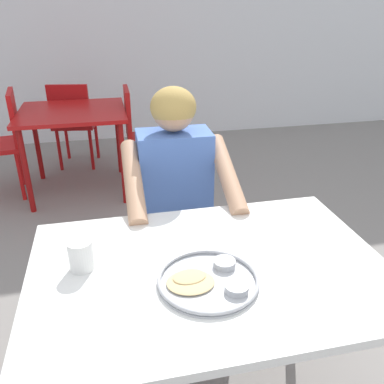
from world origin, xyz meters
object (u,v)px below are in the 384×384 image
Objects in this scene: thali_tray at (209,280)px; diner_foreground at (178,195)px; chair_foreground at (171,214)px; drinking_cup at (81,254)px; chair_red_left at (2,137)px; table_background_red at (73,121)px; table_foreground at (210,285)px; chair_red_right at (142,132)px; chair_red_far at (74,119)px.

thali_tray is 0.26× the size of diner_foreground.
drinking_cup is at bearing -118.81° from chair_foreground.
chair_red_left is (-0.72, 2.30, -0.29)m from drinking_cup.
diner_foreground is 1.35× the size of chair_red_left.
chair_red_left is (-0.58, 0.05, -0.12)m from table_background_red.
drinking_cup is 2.43m from chair_red_left.
table_foreground is 2.64m from chair_red_left.
chair_red_left is at bearing 107.36° from drinking_cup.
table_background_red is 0.97× the size of chair_red_left.
drinking_cup is 2.33m from chair_red_right.
chair_red_left is 0.75m from chair_red_far.
table_foreground is 2.96m from chair_red_far.
drinking_cup reaches higher than chair_red_far.
diner_foreground is at bearing 86.99° from thali_tray.
chair_red_left is at bearing 126.32° from chair_foreground.
chair_red_left reaches higher than chair_foreground.
drinking_cup is at bearing -127.73° from diner_foreground.
drinking_cup is 0.68m from diner_foreground.
diner_foreground reaches higher than table_foreground.
table_background_red is (-0.14, 2.25, -0.17)m from drinking_cup.
thali_tray reaches higher than table_foreground.
chair_foreground is 1.51m from chair_red_right.
chair_red_far is at bearing 101.34° from table_foreground.
table_background_red is at bearing 102.14° from thali_tray.
thali_tray is 3.12× the size of drinking_cup.
diner_foreground is at bearing 89.07° from table_foreground.
table_background_red is 0.98× the size of chair_red_right.
table_foreground is 1.37× the size of chair_foreground.
chair_foreground is at bearing -73.94° from chair_red_far.
table_background_red is (-0.54, 2.33, -0.04)m from table_foreground.
thali_tray is (-0.03, -0.08, 0.09)m from table_foreground.
chair_red_right is (0.43, 2.27, -0.30)m from drinking_cup.
thali_tray is 0.41m from drinking_cup.
drinking_cup is 0.08× the size of diner_foreground.
diner_foreground is 1.80m from table_background_red.
thali_tray reaches higher than table_background_red.
chair_red_right is (1.15, -0.03, -0.02)m from chair_red_left.
chair_red_right is at bearing 1.95° from table_background_red.
diner_foreground is at bearing -72.09° from table_background_red.
diner_foreground is 2.11m from chair_red_left.
chair_red_right reaches higher than chair_red_far.
chair_foreground is (0.01, 0.83, -0.18)m from table_foreground.
chair_red_right is at bearing 88.87° from thali_tray.
diner_foreground is 1.37× the size of chair_red_right.
table_background_red is at bearing -5.27° from chair_red_left.
drinking_cup reaches higher than table_background_red.
diner_foreground is (0.41, 0.53, -0.09)m from drinking_cup.
chair_red_left reaches higher than table_background_red.
chair_foreground reaches higher than thali_tray.
diner_foreground reaches higher than chair_red_far.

